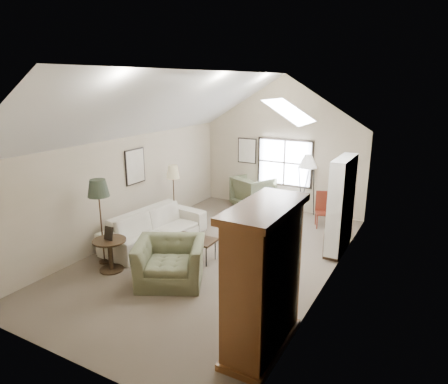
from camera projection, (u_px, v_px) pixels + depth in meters
The scene contains 18 objects.
room_shell at pixel (215, 111), 8.11m from camera, with size 5.01×8.01×4.00m.
window at pixel (285, 163), 11.87m from camera, with size 1.72×0.08×1.42m, color black.
skylight at pixel (291, 110), 8.26m from camera, with size 0.80×1.20×0.52m, color white, non-canonical shape.
wall_art at pixel (191, 159), 11.02m from camera, with size 1.97×3.71×0.88m.
armoire at pixel (263, 279), 5.64m from camera, with size 0.60×1.50×2.20m, color brown.
tv_alcove at pixel (341, 204), 8.92m from camera, with size 0.32×1.30×2.10m, color white.
media_console at pixel (337, 239), 9.16m from camera, with size 0.34×1.18×0.60m, color #382316.
tv_panel at pixel (340, 213), 8.99m from camera, with size 0.05×0.90×0.55m, color black.
sofa at pixel (155, 227), 9.60m from camera, with size 2.71×1.06×0.79m, color beige.
armchair_near at pixel (170, 262), 7.73m from camera, with size 1.29×1.13×0.84m, color #626547.
armchair_far at pixel (253, 192), 12.33m from camera, with size 1.04×1.07×0.98m, color #5A6446.
coffee_table at pixel (195, 249), 8.76m from camera, with size 0.96×0.53×0.49m, color #322014.
bowl at pixel (194, 237), 8.69m from camera, with size 0.23×0.23×0.06m, color #332315.
side_table at pixel (111, 255), 8.22m from camera, with size 0.68×0.68×0.68m, color #342415.
side_chair at pixel (323, 210), 10.62m from camera, with size 0.38×0.38×0.97m, color maroon.
tripod_lamp at pixel (307, 185), 11.43m from camera, with size 0.53×0.53×1.83m, color silver, non-canonical shape.
dark_lamp at pixel (101, 221), 8.41m from camera, with size 0.45×0.45×1.89m, color #272F21, non-canonical shape.
tan_lamp at pixel (174, 196), 10.63m from camera, with size 0.34×0.34×1.70m, color tan, non-canonical shape.
Camera 1 is at (4.16, -7.13, 3.82)m, focal length 32.00 mm.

